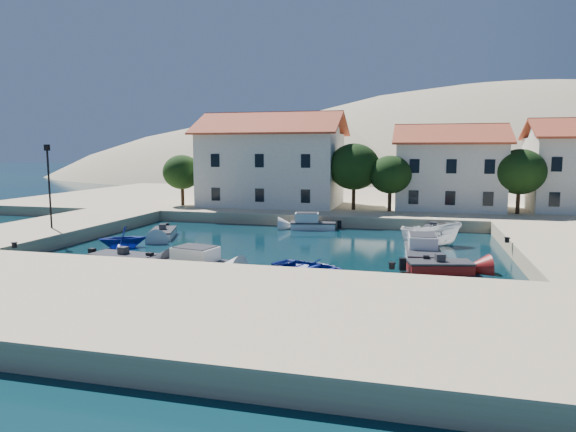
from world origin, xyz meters
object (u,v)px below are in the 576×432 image
Objects in this scene: building_mid at (449,166)px; cabin_cruiser_east at (423,251)px; rowboat_south at (313,276)px; boat_east at (431,246)px; building_left at (272,158)px; cabin_cruiser_south at (187,262)px; lamppost at (49,178)px.

building_mid is 21.15m from cabin_cruiser_east.
cabin_cruiser_east reaches higher than rowboat_south.
cabin_cruiser_east reaches higher than boat_east.
building_left reaches higher than building_mid.
cabin_cruiser_south is at bearing -119.79° from building_mid.
rowboat_south is 1.04× the size of boat_east.
lamppost is at bearing 71.38° from boat_east.
rowboat_south is at bearing 120.07° from boat_east.
lamppost is at bearing -144.55° from building_mid.
building_mid reaches higher than rowboat_south.
building_mid is (18.00, 1.00, -0.71)m from building_left.
rowboat_south is (7.24, 0.49, -0.48)m from cabin_cruiser_south.
lamppost is 1.26× the size of rowboat_south.
rowboat_south is at bearing -107.30° from building_mid.
building_left reaches higher than cabin_cruiser_south.
cabin_cruiser_south is at bearing -23.83° from lamppost.
building_mid is 28.42m from rowboat_south.
lamppost reaches higher than cabin_cruiser_south.
building_left is 26.84m from cabin_cruiser_south.
building_mid reaches higher than cabin_cruiser_south.
cabin_cruiser_south is 14.71m from cabin_cruiser_east.
rowboat_south is 0.94× the size of cabin_cruiser_east.
building_left is 22.84m from boat_east.
rowboat_south is at bearing 15.31° from cabin_cruiser_south.
boat_east is (0.57, 4.41, -0.48)m from cabin_cruiser_east.
building_left reaches higher than lamppost.
building_mid is 1.69× the size of lamppost.
building_left is at bearing 60.10° from lamppost.
rowboat_south is at bearing -14.99° from lamppost.
building_left is 28.08m from rowboat_south.
cabin_cruiser_south is (13.95, -6.16, -4.28)m from lamppost.
building_mid is 2.12× the size of rowboat_south.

